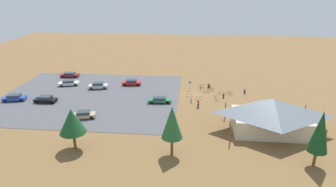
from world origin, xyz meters
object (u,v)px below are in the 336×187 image
bicycle_blue_by_bin (201,88)px  car_white_near_entry (69,83)px  car_black_second_row (45,99)px  pine_center (72,121)px  car_red_end_stall (132,82)px  car_silver_far_end (98,86)px  bicycle_black_edge_south (191,101)px  bicycle_yellow_mid_cluster (189,95)px  pine_east (172,122)px  bike_pavilion (272,114)px  car_tan_front_row (84,115)px  bicycle_green_yard_right (230,93)px  trash_bin (209,86)px  visitor_near_lot (198,103)px  bicycle_teal_front_row (202,86)px  bicycle_silver_yard_front (199,98)px  car_green_inner_stall (160,100)px  bicycle_purple_edge_north (212,89)px  pine_far_east (320,132)px  visitor_crossing_yard (245,89)px  visitor_at_bikes (224,94)px  car_maroon_by_curb (70,75)px  bicycle_white_back_row (216,98)px  lot_sign (190,84)px  car_blue_back_corner (14,98)px  bicycle_red_near_porch (206,91)px

bicycle_blue_by_bin → car_white_near_entry: 32.17m
car_black_second_row → pine_center: bearing=127.8°
car_red_end_stall → car_silver_far_end: (7.41, 3.12, 0.01)m
bicycle_black_edge_south → car_white_near_entry: size_ratio=0.35×
bicycle_yellow_mid_cluster → pine_east: bearing=85.2°
bike_pavilion → bicycle_black_edge_south: size_ratio=8.16×
car_tan_front_row → car_red_end_stall: size_ratio=0.99×
pine_center → bicycle_green_yard_right: 36.34m
bicycle_black_edge_south → trash_bin: bearing=-112.8°
trash_bin → bicycle_blue_by_bin: bearing=42.5°
car_red_end_stall → visitor_near_lot: bearing=143.1°
bicycle_teal_front_row → bicycle_silver_yard_front: bicycle_silver_yard_front is taller
bicycle_black_edge_south → car_green_inner_stall: 6.65m
car_black_second_row → bike_pavilion: bearing=168.8°
bicycle_teal_front_row → car_red_end_stall: bearing=0.0°
bicycle_teal_front_row → bicycle_purple_edge_north: (-2.27, 2.18, 0.03)m
pine_east → bicycle_blue_by_bin: size_ratio=4.56×
bicycle_teal_front_row → bicycle_purple_edge_north: 3.15m
bicycle_blue_by_bin → car_silver_far_end: car_silver_far_end is taller
pine_far_east → visitor_crossing_yard: size_ratio=4.73×
car_silver_far_end → bicycle_purple_edge_north: bearing=-178.0°
car_tan_front_row → visitor_near_lot: size_ratio=2.65×
car_black_second_row → visitor_crossing_yard: size_ratio=2.59×
visitor_at_bikes → bicycle_green_yard_right: bearing=-131.7°
car_maroon_by_curb → bicycle_black_edge_south: bearing=155.9°
car_tan_front_row → car_maroon_by_curb: (12.74, -24.05, -0.05)m
bicycle_white_back_row → car_green_inner_stall: size_ratio=0.35×
bicycle_yellow_mid_cluster → car_silver_far_end: (21.71, -3.44, 0.40)m
car_maroon_by_curb → lot_sign: bearing=167.9°
visitor_near_lot → car_silver_far_end: bearing=-21.0°
bicycle_black_edge_south → visitor_at_bikes: (-7.06, -3.52, 0.50)m
visitor_at_bikes → pine_east: bearing=68.3°
trash_bin → bicycle_purple_edge_north: (-0.58, 2.22, -0.05)m
car_black_second_row → bicycle_teal_front_row: bearing=-159.3°
lot_sign → car_red_end_stall: 14.48m
bicycle_yellow_mid_cluster → car_red_end_stall: car_red_end_stall is taller
pine_east → bicycle_silver_yard_front: size_ratio=5.04×
bicycle_blue_by_bin → bicycle_white_back_row: bicycle_white_back_row is taller
bicycle_yellow_mid_cluster → bicycle_silver_yard_front: (-2.15, 1.43, 0.02)m
pine_center → car_silver_far_end: 27.24m
bicycle_yellow_mid_cluster → car_white_near_entry: car_white_near_entry is taller
bicycle_blue_by_bin → visitor_at_bikes: 6.62m
bike_pavilion → bicycle_white_back_row: (8.16, -13.30, -2.88)m
bike_pavilion → car_green_inner_stall: 22.98m
car_black_second_row → car_tan_front_row: bearing=148.0°
visitor_at_bikes → car_blue_back_corner: bearing=7.7°
bicycle_yellow_mid_cluster → bicycle_black_edge_south: (-0.46, 3.09, 0.02)m
bike_pavilion → bicycle_white_back_row: size_ratio=8.46×
bicycle_red_near_porch → car_blue_back_corner: bearing=12.0°
bicycle_white_back_row → car_silver_far_end: (27.56, -4.76, 0.36)m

